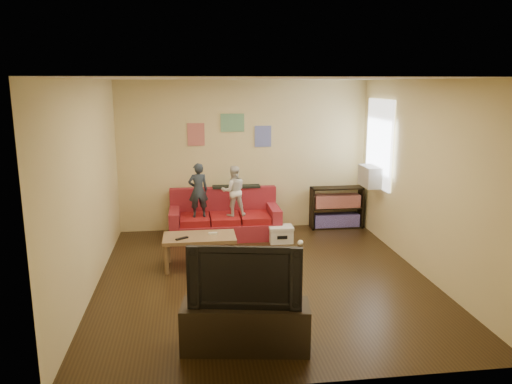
{
  "coord_description": "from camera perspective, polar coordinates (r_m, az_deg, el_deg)",
  "views": [
    {
      "loc": [
        -0.96,
        -6.42,
        2.66
      ],
      "look_at": [
        0.0,
        0.8,
        1.05
      ],
      "focal_mm": 35.0,
      "sensor_mm": 36.0,
      "label": 1
    }
  ],
  "objects": [
    {
      "name": "room_shell",
      "position": [
        6.62,
        0.91,
        1.06
      ],
      "size": [
        4.52,
        5.02,
        2.72
      ],
      "color": "#332310",
      "rests_on": "ground"
    },
    {
      "name": "sofa",
      "position": [
        8.82,
        -3.61,
        -3.2
      ],
      "size": [
        1.9,
        0.88,
        0.84
      ],
      "color": "maroon",
      "rests_on": "ground"
    },
    {
      "name": "tv_stand",
      "position": [
        5.22,
        -1.22,
        -15.1
      ],
      "size": [
        1.33,
        0.61,
        0.48
      ],
      "primitive_type": "cube",
      "rotation": [
        0.0,
        0.0,
        -0.15
      ],
      "color": "black",
      "rests_on": "ground"
    },
    {
      "name": "bookshelf",
      "position": [
        9.38,
        9.16,
        -2.0
      ],
      "size": [
        0.96,
        0.29,
        0.77
      ],
      "color": "black",
      "rests_on": "ground"
    },
    {
      "name": "child_a",
      "position": [
        8.5,
        -6.62,
        0.2
      ],
      "size": [
        0.37,
        0.27,
        0.93
      ],
      "primitive_type": "imported",
      "rotation": [
        0.0,
        0.0,
        3.29
      ],
      "color": "#27313C",
      "rests_on": "sofa"
    },
    {
      "name": "artwork_right",
      "position": [
        9.05,
        0.8,
        6.38
      ],
      "size": [
        0.3,
        0.01,
        0.38
      ],
      "primitive_type": "cube",
      "color": "#727FCC",
      "rests_on": "room_shell"
    },
    {
      "name": "television",
      "position": [
        4.99,
        -1.25,
        -9.35
      ],
      "size": [
        1.13,
        0.35,
        0.64
      ],
      "primitive_type": "imported",
      "rotation": [
        0.0,
        0.0,
        -0.18
      ],
      "color": "black",
      "rests_on": "tv_stand"
    },
    {
      "name": "remote",
      "position": [
        7.21,
        -8.46,
        -5.26
      ],
      "size": [
        0.19,
        0.15,
        0.02
      ],
      "primitive_type": "cube",
      "rotation": [
        0.0,
        0.0,
        0.61
      ],
      "color": "black",
      "rests_on": "coffee_table"
    },
    {
      "name": "coffee_table",
      "position": [
        7.34,
        -6.47,
        -5.5
      ],
      "size": [
        1.05,
        0.58,
        0.47
      ],
      "color": "olive",
      "rests_on": "ground"
    },
    {
      "name": "file_box",
      "position": [
        8.48,
        2.84,
        -4.82
      ],
      "size": [
        0.41,
        0.31,
        0.28
      ],
      "color": "white",
      "rests_on": "ground"
    },
    {
      "name": "window",
      "position": [
        8.73,
        13.91,
        5.39
      ],
      "size": [
        0.04,
        1.08,
        1.48
      ],
      "primitive_type": "cube",
      "color": "white",
      "rests_on": "room_shell"
    },
    {
      "name": "artwork_center",
      "position": [
        8.96,
        -2.71,
        7.91
      ],
      "size": [
        0.42,
        0.01,
        0.32
      ],
      "primitive_type": "cube",
      "color": "#72B27F",
      "rests_on": "room_shell"
    },
    {
      "name": "ac_unit",
      "position": [
        8.77,
        12.99,
        1.77
      ],
      "size": [
        0.28,
        0.55,
        0.35
      ],
      "primitive_type": "cube",
      "color": "#B7B2A3",
      "rests_on": "window"
    },
    {
      "name": "artwork_left",
      "position": [
        8.95,
        -6.87,
        6.54
      ],
      "size": [
        0.3,
        0.01,
        0.4
      ],
      "primitive_type": "cube",
      "color": "#D87266",
      "rests_on": "room_shell"
    },
    {
      "name": "game_controller",
      "position": [
        7.37,
        -4.94,
        -4.73
      ],
      "size": [
        0.13,
        0.04,
        0.03
      ],
      "primitive_type": "cube",
      "rotation": [
        0.0,
        0.0,
        -0.02
      ],
      "color": "silver",
      "rests_on": "coffee_table"
    },
    {
      "name": "child_b",
      "position": [
        8.54,
        -2.59,
        0.12
      ],
      "size": [
        0.45,
        0.37,
        0.87
      ],
      "primitive_type": "imported",
      "rotation": [
        0.0,
        0.0,
        3.23
      ],
      "color": "white",
      "rests_on": "sofa"
    },
    {
      "name": "tissue",
      "position": [
        8.35,
        5.11,
        -5.8
      ],
      "size": [
        0.12,
        0.12,
        0.1
      ],
      "primitive_type": "sphere",
      "rotation": [
        0.0,
        0.0,
        0.23
      ],
      "color": "white",
      "rests_on": "ground"
    }
  ]
}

